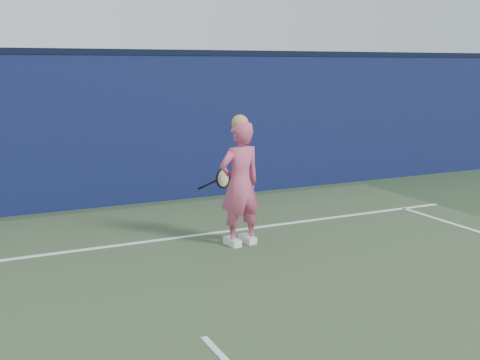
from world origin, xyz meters
TOP-DOWN VIEW (x-y plane):
  - backstop_wall at (0.00, 6.50)m, footprint 24.00×0.40m
  - wall_cap at (0.00, 6.50)m, footprint 24.00×0.42m
  - player at (1.50, 3.38)m, footprint 0.64×0.47m
  - racket at (1.43, 3.82)m, footprint 0.52×0.16m

SIDE VIEW (x-z plane):
  - racket at x=1.43m, z-range 0.67..0.95m
  - player at x=1.50m, z-range -0.03..1.69m
  - backstop_wall at x=0.00m, z-range 0.00..2.50m
  - wall_cap at x=0.00m, z-range 2.50..2.60m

